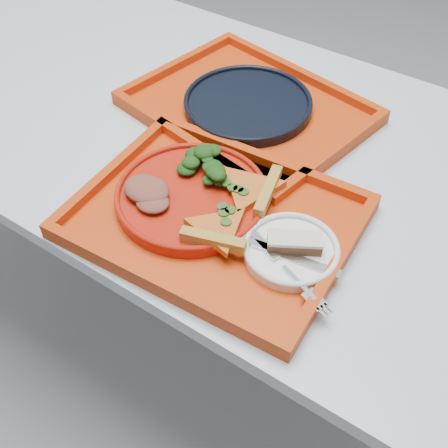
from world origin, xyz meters
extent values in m
plane|color=gray|center=(0.00, 0.00, 0.00)|extent=(10.00, 10.00, 0.00)
cube|color=#AAB2BF|center=(0.00, 0.00, 0.73)|extent=(1.60, 0.80, 0.03)
cylinder|color=gray|center=(-0.72, 0.32, 0.36)|extent=(0.05, 0.05, 0.72)
cube|color=#B93209|center=(0.21, -0.21, 0.76)|extent=(0.47, 0.38, 0.01)
cube|color=#B93209|center=(0.09, 0.08, 0.76)|extent=(0.51, 0.43, 0.01)
cylinder|color=#A91B0B|center=(0.15, -0.20, 0.77)|extent=(0.26, 0.26, 0.02)
cylinder|color=white|center=(0.35, -0.21, 0.77)|extent=(0.15, 0.15, 0.01)
cylinder|color=black|center=(0.09, 0.08, 0.77)|extent=(0.26, 0.26, 0.02)
ellipsoid|color=black|center=(0.14, -0.13, 0.80)|extent=(0.09, 0.08, 0.04)
ellipsoid|color=brown|center=(0.09, -0.24, 0.79)|extent=(0.08, 0.07, 0.02)
cube|color=#462A17|center=(0.35, -0.20, 0.78)|extent=(0.09, 0.07, 0.02)
cube|color=beige|center=(0.35, -0.20, 0.80)|extent=(0.09, 0.07, 0.01)
cube|color=silver|center=(0.35, -0.23, 0.78)|extent=(0.19, 0.04, 0.01)
cube|color=silver|center=(0.36, -0.25, 0.78)|extent=(0.18, 0.09, 0.01)
camera|label=1|loc=(0.58, -0.74, 1.44)|focal=45.00mm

